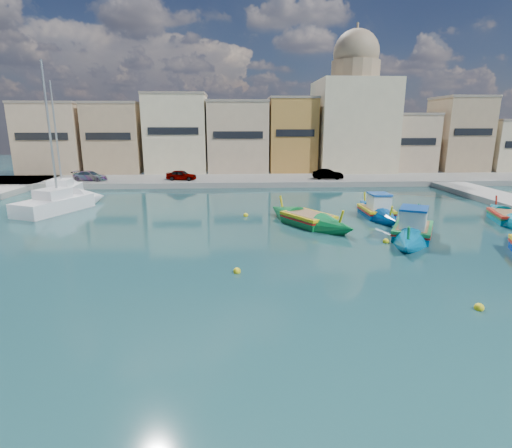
# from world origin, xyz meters

# --- Properties ---
(ground) EXTENTS (160.00, 160.00, 0.00)m
(ground) POSITION_xyz_m (0.00, 0.00, 0.00)
(ground) COLOR #112C34
(ground) RESTS_ON ground
(north_quay) EXTENTS (80.00, 8.00, 0.60)m
(north_quay) POSITION_xyz_m (0.00, 32.00, 0.30)
(north_quay) COLOR gray
(north_quay) RESTS_ON ground
(north_townhouses) EXTENTS (83.20, 7.87, 10.19)m
(north_townhouses) POSITION_xyz_m (6.68, 39.36, 5.00)
(north_townhouses) COLOR tan
(north_townhouses) RESTS_ON ground
(church_block) EXTENTS (10.00, 10.00, 19.10)m
(church_block) POSITION_xyz_m (10.00, 40.00, 8.41)
(church_block) COLOR beige
(church_block) RESTS_ON ground
(parked_cars) EXTENTS (31.21, 2.20, 1.17)m
(parked_cars) POSITION_xyz_m (-11.26, 30.50, 1.17)
(parked_cars) COLOR #4C1919
(parked_cars) RESTS_ON north_quay
(luzzu_turquoise_cabin) EXTENTS (6.40, 9.40, 3.07)m
(luzzu_turquoise_cabin) POSITION_xyz_m (4.82, 7.67, 0.37)
(luzzu_turquoise_cabin) COLOR #00689D
(luzzu_turquoise_cabin) RESTS_ON ground
(luzzu_blue_cabin) EXTENTS (2.05, 8.01, 2.83)m
(luzzu_blue_cabin) POSITION_xyz_m (4.56, 13.51, 0.35)
(luzzu_blue_cabin) COLOR #004BA3
(luzzu_blue_cabin) RESTS_ON ground
(luzzu_cyan_mid) EXTENTS (4.26, 8.51, 2.45)m
(luzzu_cyan_mid) POSITION_xyz_m (13.54, 11.32, 0.26)
(luzzu_cyan_mid) COLOR #007D9B
(luzzu_cyan_mid) RESTS_ON ground
(luzzu_green) EXTENTS (6.42, 8.63, 2.75)m
(luzzu_green) POSITION_xyz_m (-1.10, 11.19, 0.30)
(luzzu_green) COLOR #0B7335
(luzzu_green) RESTS_ON ground
(yacht_north) EXTENTS (3.22, 8.90, 11.63)m
(yacht_north) POSITION_xyz_m (-23.15, 25.17, 0.46)
(yacht_north) COLOR white
(yacht_north) RESTS_ON ground
(yacht_midnorth) EXTENTS (5.90, 9.14, 12.50)m
(yacht_midnorth) POSITION_xyz_m (-19.99, 18.21, 0.49)
(yacht_midnorth) COLOR white
(yacht_midnorth) RESTS_ON ground
(mooring_buoys) EXTENTS (19.93, 19.62, 0.36)m
(mooring_buoys) POSITION_xyz_m (2.63, 7.78, 0.08)
(mooring_buoys) COLOR yellow
(mooring_buoys) RESTS_ON ground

